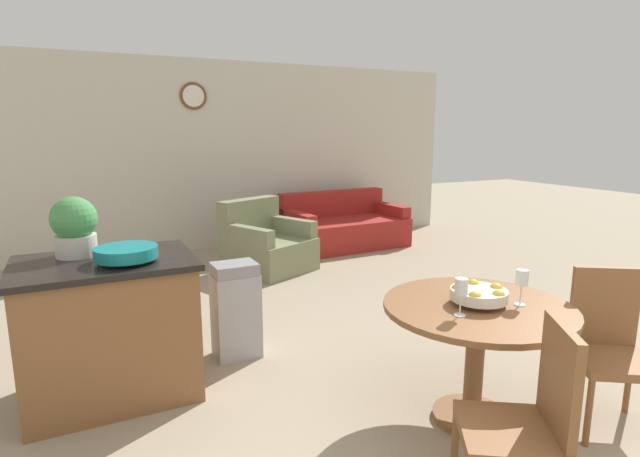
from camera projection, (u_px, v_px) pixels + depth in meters
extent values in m
cube|color=beige|center=(212.00, 156.00, 7.22)|extent=(8.00, 0.06, 2.70)
cylinder|color=brown|center=(193.00, 96.00, 6.91)|extent=(0.37, 0.02, 0.37)
cylinder|color=white|center=(194.00, 96.00, 6.90)|extent=(0.30, 0.01, 0.30)
cylinder|color=brown|center=(471.00, 416.00, 3.03)|extent=(0.46, 0.46, 0.04)
cylinder|color=brown|center=(474.00, 363.00, 2.96)|extent=(0.11, 0.11, 0.66)
cylinder|color=brown|center=(478.00, 307.00, 2.89)|extent=(1.09, 1.09, 0.03)
cylinder|color=brown|center=(455.00, 448.00, 2.44)|extent=(0.04, 0.04, 0.40)
cylinder|color=brown|center=(536.00, 453.00, 2.40)|extent=(0.04, 0.04, 0.40)
cube|color=brown|center=(509.00, 432.00, 2.19)|extent=(0.58, 0.58, 0.05)
cube|color=brown|center=(559.00, 379.00, 2.12)|extent=(0.24, 0.35, 0.48)
cylinder|color=brown|center=(588.00, 413.00, 2.74)|extent=(0.04, 0.04, 0.40)
cylinder|color=brown|center=(628.00, 382.00, 3.07)|extent=(0.04, 0.04, 0.40)
cylinder|color=brown|center=(563.00, 379.00, 3.12)|extent=(0.04, 0.04, 0.40)
cube|color=brown|center=(614.00, 361.00, 2.87)|extent=(0.58, 0.58, 0.05)
cube|color=brown|center=(604.00, 306.00, 3.00)|extent=(0.35, 0.24, 0.48)
cylinder|color=silver|center=(478.00, 302.00, 2.89)|extent=(0.12, 0.12, 0.03)
cylinder|color=silver|center=(479.00, 294.00, 2.88)|extent=(0.33, 0.33, 0.06)
sphere|color=gold|center=(496.00, 289.00, 2.92)|extent=(0.08, 0.08, 0.08)
sphere|color=gold|center=(473.00, 285.00, 2.99)|extent=(0.08, 0.08, 0.08)
sphere|color=gold|center=(458.00, 290.00, 2.90)|extent=(0.08, 0.08, 0.08)
sphere|color=gold|center=(475.00, 298.00, 2.77)|extent=(0.08, 0.08, 0.08)
sphere|color=gold|center=(498.00, 297.00, 2.79)|extent=(0.08, 0.08, 0.08)
cylinder|color=silver|center=(460.00, 315.00, 2.71)|extent=(0.06, 0.06, 0.01)
cylinder|color=silver|center=(460.00, 305.00, 2.70)|extent=(0.01, 0.01, 0.12)
cylinder|color=silver|center=(461.00, 286.00, 2.68)|extent=(0.07, 0.07, 0.09)
cylinder|color=silver|center=(520.00, 305.00, 2.88)|extent=(0.06, 0.06, 0.01)
cylinder|color=silver|center=(521.00, 295.00, 2.87)|extent=(0.01, 0.01, 0.12)
cylinder|color=silver|center=(522.00, 277.00, 2.85)|extent=(0.07, 0.07, 0.09)
cube|color=brown|center=(111.00, 332.00, 3.24)|extent=(1.03, 0.73, 0.88)
cube|color=black|center=(105.00, 263.00, 3.15)|extent=(1.09, 0.79, 0.04)
cylinder|color=#147A7F|center=(127.00, 260.00, 3.09)|extent=(0.13, 0.13, 0.02)
cylinder|color=#147A7F|center=(126.00, 253.00, 3.08)|extent=(0.38, 0.38, 0.07)
cylinder|color=beige|center=(76.00, 245.00, 3.23)|extent=(0.25, 0.25, 0.14)
sphere|color=#478E4C|center=(74.00, 219.00, 3.20)|extent=(0.29, 0.29, 0.29)
cube|color=#9E9EA3|center=(236.00, 316.00, 3.83)|extent=(0.34, 0.26, 0.65)
cube|color=gray|center=(234.00, 269.00, 3.76)|extent=(0.32, 0.25, 0.09)
cube|color=maroon|center=(345.00, 233.00, 7.49)|extent=(1.80, 1.07, 0.42)
cube|color=maroon|center=(332.00, 203.00, 7.74)|extent=(1.77, 0.30, 0.38)
cube|color=maroon|center=(297.00, 232.00, 7.09)|extent=(0.20, 0.92, 0.59)
cube|color=maroon|center=(388.00, 222.00, 7.85)|extent=(0.20, 0.92, 0.59)
cube|color=#7A7F5B|center=(269.00, 254.00, 6.22)|extent=(1.17, 1.19, 0.40)
cube|color=#7A7F5B|center=(249.00, 217.00, 6.36)|extent=(0.89, 0.53, 0.47)
cube|color=#7A7F5B|center=(247.00, 252.00, 5.92)|extent=(0.46, 0.82, 0.61)
cube|color=#7A7F5B|center=(290.00, 241.00, 6.48)|extent=(0.46, 0.82, 0.61)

